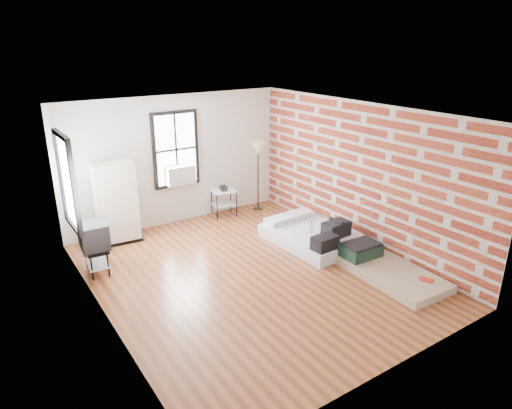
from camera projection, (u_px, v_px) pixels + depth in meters
ground at (252, 274)px, 8.00m from camera, size 6.00×6.00×0.00m
room_shell at (251, 172)px, 7.80m from camera, size 5.02×6.02×2.80m
mattress_main at (313, 235)px, 9.17m from camera, size 1.46×1.93×0.60m
mattress_bare at (384, 268)px, 7.96m from camera, size 1.06×1.91×0.40m
wardrobe at (116, 203)px, 9.02m from camera, size 0.87×0.55×1.64m
side_table at (224, 195)px, 10.48m from camera, size 0.60×0.51×0.71m
floor_lamp at (258, 152)px, 10.58m from camera, size 0.35×0.35×1.64m
tv_stand at (94, 238)px, 7.85m from camera, size 0.49×0.67×0.92m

